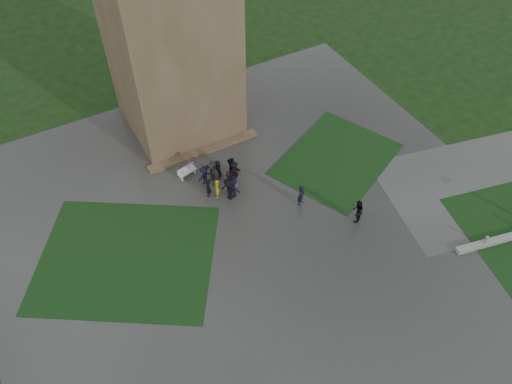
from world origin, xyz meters
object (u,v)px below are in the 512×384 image
bench (187,171)px  pedestrian_near (357,211)px  tower (167,19)px  pedestrian_mid (301,195)px

bench → pedestrian_near: size_ratio=0.81×
tower → bench: size_ratio=11.92×
bench → pedestrian_mid: bearing=-60.1°
bench → pedestrian_mid: pedestrian_mid is taller
pedestrian_mid → pedestrian_near: pedestrian_near is taller
pedestrian_mid → bench: bearing=99.2°
bench → pedestrian_near: pedestrian_near is taller
bench → pedestrian_near: 12.59m
bench → tower: bearing=57.8°
tower → pedestrian_near: 18.59m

